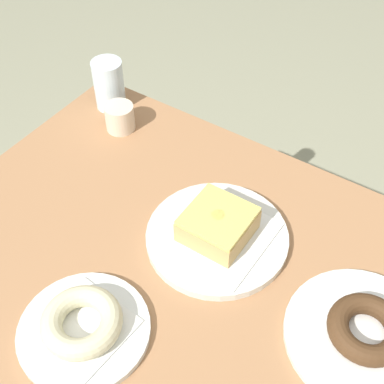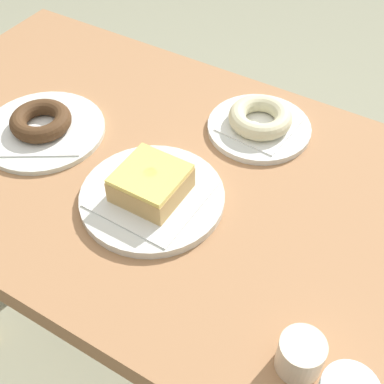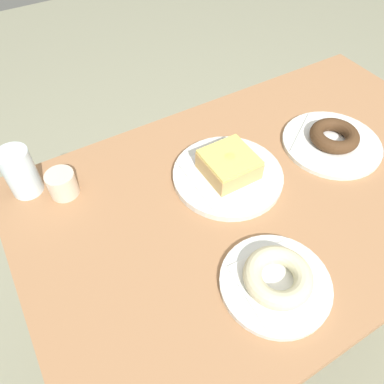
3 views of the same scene
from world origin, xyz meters
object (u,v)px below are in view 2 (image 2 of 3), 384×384
at_px(donut_glazed_square, 151,183).
at_px(sugar_jar, 300,355).
at_px(donut_chocolate_ring, 41,121).
at_px(plate_glazed_square, 152,197).
at_px(plate_chocolate_ring, 43,131).
at_px(donut_sugar_ring, 260,117).
at_px(plate_sugar_ring, 259,128).

relative_size(donut_glazed_square, sugar_jar, 1.74).
distance_m(donut_chocolate_ring, sugar_jar, 0.60).
distance_m(plate_glazed_square, plate_chocolate_ring, 0.27).
xyz_separation_m(plate_glazed_square, donut_glazed_square, (0.00, 0.00, 0.03)).
bearing_deg(plate_glazed_square, donut_sugar_ring, 74.12).
bearing_deg(plate_glazed_square, donut_chocolate_ring, 172.19).
relative_size(plate_glazed_square, donut_glazed_square, 2.31).
distance_m(donut_glazed_square, donut_sugar_ring, 0.26).
bearing_deg(plate_glazed_square, plate_chocolate_ring, 172.19).
relative_size(donut_glazed_square, plate_chocolate_ring, 0.45).
relative_size(plate_sugar_ring, donut_chocolate_ring, 1.72).
bearing_deg(sugar_jar, donut_sugar_ring, 122.18).
bearing_deg(donut_chocolate_ring, plate_sugar_ring, 32.11).
height_order(donut_glazed_square, plate_sugar_ring, donut_glazed_square).
xyz_separation_m(donut_glazed_square, sugar_jar, (0.31, -0.14, -0.01)).
xyz_separation_m(donut_chocolate_ring, sugar_jar, (0.58, -0.17, -0.00)).
bearing_deg(plate_chocolate_ring, donut_chocolate_ring, 180.00).
relative_size(plate_glazed_square, plate_chocolate_ring, 1.04).
bearing_deg(plate_sugar_ring, plate_chocolate_ring, -147.89).
distance_m(plate_sugar_ring, sugar_jar, 0.45).
bearing_deg(donut_glazed_square, plate_glazed_square, 0.00).
xyz_separation_m(plate_chocolate_ring, sugar_jar, (0.58, -0.17, 0.02)).
bearing_deg(donut_chocolate_ring, sugar_jar, -16.69).
xyz_separation_m(donut_sugar_ring, sugar_jar, (0.24, -0.38, -0.00)).
bearing_deg(plate_sugar_ring, sugar_jar, -57.82).
xyz_separation_m(plate_sugar_ring, donut_chocolate_ring, (-0.34, -0.21, 0.02)).
bearing_deg(donut_sugar_ring, sugar_jar, -57.82).
distance_m(donut_sugar_ring, plate_chocolate_ring, 0.40).
bearing_deg(plate_sugar_ring, donut_sugar_ring, 0.00).
height_order(plate_sugar_ring, sugar_jar, sugar_jar).
bearing_deg(plate_sugar_ring, donut_glazed_square, -105.88).
bearing_deg(donut_sugar_ring, plate_glazed_square, -105.88).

